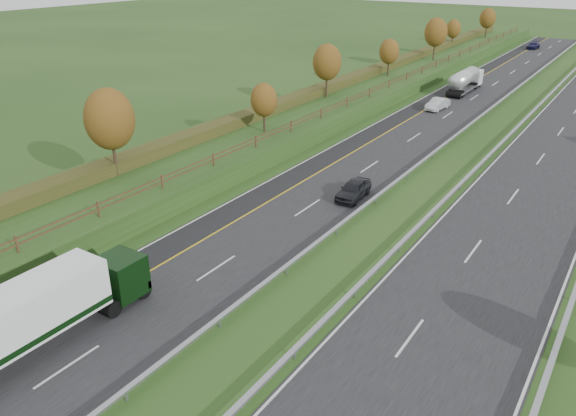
# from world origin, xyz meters

# --- Properties ---
(ground) EXTENTS (400.00, 400.00, 0.00)m
(ground) POSITION_xyz_m (8.00, 55.00, 0.00)
(ground) COLOR #234217
(ground) RESTS_ON ground
(near_carriageway) EXTENTS (10.50, 200.00, 0.04)m
(near_carriageway) POSITION_xyz_m (0.00, 60.00, 0.02)
(near_carriageway) COLOR black
(near_carriageway) RESTS_ON ground
(far_carriageway) EXTENTS (10.50, 200.00, 0.04)m
(far_carriageway) POSITION_xyz_m (16.50, 60.00, 0.02)
(far_carriageway) COLOR black
(far_carriageway) RESTS_ON ground
(hard_shoulder) EXTENTS (3.00, 200.00, 0.04)m
(hard_shoulder) POSITION_xyz_m (-3.75, 60.00, 0.02)
(hard_shoulder) COLOR black
(hard_shoulder) RESTS_ON ground
(lane_markings) EXTENTS (26.75, 200.00, 0.01)m
(lane_markings) POSITION_xyz_m (6.40, 59.88, 0.05)
(lane_markings) COLOR silver
(lane_markings) RESTS_ON near_carriageway
(embankment_left) EXTENTS (12.00, 200.00, 2.00)m
(embankment_left) POSITION_xyz_m (-13.00, 60.00, 1.00)
(embankment_left) COLOR #234217
(embankment_left) RESTS_ON ground
(hedge_left) EXTENTS (2.20, 180.00, 1.10)m
(hedge_left) POSITION_xyz_m (-15.00, 60.00, 2.55)
(hedge_left) COLOR #313817
(hedge_left) RESTS_ON embankment_left
(fence_left) EXTENTS (0.12, 189.06, 1.20)m
(fence_left) POSITION_xyz_m (-8.50, 59.59, 2.73)
(fence_left) COLOR #422B19
(fence_left) RESTS_ON embankment_left
(median_barrier_near) EXTENTS (0.32, 200.00, 0.71)m
(median_barrier_near) POSITION_xyz_m (5.70, 60.00, 0.61)
(median_barrier_near) COLOR #979AA0
(median_barrier_near) RESTS_ON ground
(median_barrier_far) EXTENTS (0.32, 200.00, 0.71)m
(median_barrier_far) POSITION_xyz_m (10.80, 60.00, 0.61)
(median_barrier_far) COLOR #979AA0
(median_barrier_far) RESTS_ON ground
(trees_left) EXTENTS (6.64, 164.30, 7.66)m
(trees_left) POSITION_xyz_m (-12.64, 56.63, 6.37)
(trees_left) COLOR #2D2116
(trees_left) RESTS_ON embankment_left
(box_lorry) EXTENTS (2.58, 16.28, 4.06)m
(box_lorry) POSITION_xyz_m (-1.10, 9.76, 2.33)
(box_lorry) COLOR black
(box_lorry) RESTS_ON near_carriageway
(road_tanker) EXTENTS (2.40, 11.22, 3.46)m
(road_tanker) POSITION_xyz_m (-1.23, 86.12, 1.86)
(road_tanker) COLOR silver
(road_tanker) RESTS_ON near_carriageway
(car_dark_near) EXTENTS (2.21, 4.84, 1.61)m
(car_dark_near) POSITION_xyz_m (3.50, 38.98, 0.85)
(car_dark_near) COLOR black
(car_dark_near) RESTS_ON near_carriageway
(car_silver_mid) EXTENTS (2.20, 4.89, 1.56)m
(car_silver_mid) POSITION_xyz_m (-0.96, 73.03, 0.82)
(car_silver_mid) COLOR silver
(car_silver_mid) RESTS_ON near_carriageway
(car_small_far) EXTENTS (2.35, 5.05, 1.43)m
(car_small_far) POSITION_xyz_m (-1.60, 138.40, 0.75)
(car_small_far) COLOR #13123A
(car_small_far) RESTS_ON near_carriageway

